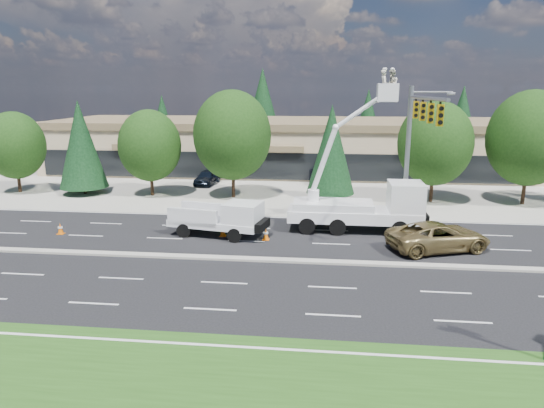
# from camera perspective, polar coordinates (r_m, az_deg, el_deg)

# --- Properties ---
(ground) EXTENTS (140.00, 140.00, 0.00)m
(ground) POSITION_cam_1_polar(r_m,az_deg,el_deg) (25.85, -4.19, -6.53)
(ground) COLOR black
(ground) RESTS_ON ground
(concrete_apron) EXTENTS (140.00, 22.00, 0.01)m
(concrete_apron) POSITION_cam_1_polar(r_m,az_deg,el_deg) (44.99, 0.40, 2.10)
(concrete_apron) COLOR #9A978C
(concrete_apron) RESTS_ON ground
(road_median) EXTENTS (120.00, 0.55, 0.12)m
(road_median) POSITION_cam_1_polar(r_m,az_deg,el_deg) (25.83, -4.20, -6.41)
(road_median) COLOR #9A978C
(road_median) RESTS_ON ground
(strip_mall) EXTENTS (50.40, 15.40, 5.50)m
(strip_mall) POSITION_cam_1_polar(r_m,az_deg,el_deg) (54.38, 1.50, 7.07)
(strip_mall) COLOR tan
(strip_mall) RESTS_ON ground
(tree_front_a) EXTENTS (5.03, 5.03, 6.97)m
(tree_front_a) POSITION_cam_1_polar(r_m,az_deg,el_deg) (47.31, -28.02, 6.10)
(tree_front_a) COLOR #332114
(tree_front_a) RESTS_ON ground
(tree_front_b) EXTENTS (4.03, 4.03, 7.93)m
(tree_front_b) POSITION_cam_1_polar(r_m,az_deg,el_deg) (44.21, -21.56, 6.55)
(tree_front_b) COLOR #332114
(tree_front_b) RESTS_ON ground
(tree_front_c) EXTENTS (5.18, 5.18, 7.19)m
(tree_front_c) POSITION_cam_1_polar(r_m,az_deg,el_deg) (41.77, -14.19, 6.66)
(tree_front_c) COLOR #332114
(tree_front_c) RESTS_ON ground
(tree_front_d) EXTENTS (6.33, 6.33, 8.79)m
(tree_front_d) POSITION_cam_1_polar(r_m,az_deg,el_deg) (39.78, -4.68, 8.06)
(tree_front_d) COLOR #332114
(tree_front_d) RESTS_ON ground
(tree_front_e) EXTENTS (3.87, 3.87, 7.63)m
(tree_front_e) POSITION_cam_1_polar(r_m,az_deg,el_deg) (39.18, 6.99, 6.38)
(tree_front_e) COLOR #332114
(tree_front_e) RESTS_ON ground
(tree_front_f) EXTENTS (5.75, 5.75, 7.98)m
(tree_front_f) POSITION_cam_1_polar(r_m,az_deg,el_deg) (40.02, 18.62, 6.77)
(tree_front_f) COLOR #332114
(tree_front_f) RESTS_ON ground
(tree_front_g) EXTENTS (6.34, 6.34, 8.80)m
(tree_front_g) POSITION_cam_1_polar(r_m,az_deg,el_deg) (42.02, 28.10, 6.84)
(tree_front_g) COLOR #332114
(tree_front_g) RESTS_ON ground
(tree_back_a) EXTENTS (4.08, 4.08, 8.04)m
(tree_back_a) POSITION_cam_1_polar(r_m,az_deg,el_deg) (69.78, -12.72, 9.36)
(tree_back_a) COLOR #332114
(tree_back_a) RESTS_ON ground
(tree_back_b) EXTENTS (5.85, 5.85, 11.53)m
(tree_back_b) POSITION_cam_1_polar(r_m,az_deg,el_deg) (66.49, -1.10, 11.11)
(tree_back_b) COLOR #332114
(tree_back_b) RESTS_ON ground
(tree_back_c) EXTENTS (4.48, 4.48, 8.82)m
(tree_back_c) POSITION_cam_1_polar(r_m,az_deg,el_deg) (66.24, 11.18, 9.60)
(tree_back_c) COLOR #332114
(tree_back_c) RESTS_ON ground
(tree_back_d) EXTENTS (4.71, 4.71, 9.28)m
(tree_back_d) POSITION_cam_1_polar(r_m,az_deg,el_deg) (68.28, 21.41, 9.25)
(tree_back_d) COLOR #332114
(tree_back_d) RESTS_ON ground
(signal_mast) EXTENTS (2.76, 10.16, 9.00)m
(signal_mast) POSITION_cam_1_polar(r_m,az_deg,el_deg) (31.54, 16.48, 7.86)
(signal_mast) COLOR gray
(signal_mast) RESTS_ON ground
(utility_pickup) EXTENTS (5.97, 3.15, 2.17)m
(utility_pickup) POSITION_cam_1_polar(r_m,az_deg,el_deg) (29.74, -5.89, -2.09)
(utility_pickup) COLOR white
(utility_pickup) RESTS_ON ground
(bucket_truck) EXTENTS (8.34, 2.74, 10.02)m
(bucket_truck) POSITION_cam_1_polar(r_m,az_deg,el_deg) (30.91, 10.94, 0.60)
(bucket_truck) COLOR white
(bucket_truck) RESTS_ON ground
(traffic_cone_a) EXTENTS (0.40, 0.40, 0.70)m
(traffic_cone_a) POSITION_cam_1_polar(r_m,az_deg,el_deg) (32.87, -23.64, -2.68)
(traffic_cone_a) COLOR orange
(traffic_cone_a) RESTS_ON ground
(traffic_cone_b) EXTENTS (0.40, 0.40, 0.70)m
(traffic_cone_b) POSITION_cam_1_polar(r_m,az_deg,el_deg) (29.83, -5.81, -3.15)
(traffic_cone_b) COLOR orange
(traffic_cone_b) RESTS_ON ground
(traffic_cone_c) EXTENTS (0.40, 0.40, 0.70)m
(traffic_cone_c) POSITION_cam_1_polar(r_m,az_deg,el_deg) (28.99, -0.72, -3.57)
(traffic_cone_c) COLOR orange
(traffic_cone_c) RESTS_ON ground
(traffic_cone_d) EXTENTS (0.40, 0.40, 0.70)m
(traffic_cone_d) POSITION_cam_1_polar(r_m,az_deg,el_deg) (28.72, 14.69, -4.19)
(traffic_cone_d) COLOR orange
(traffic_cone_d) RESTS_ON ground
(minivan) EXTENTS (6.26, 4.38, 1.59)m
(minivan) POSITION_cam_1_polar(r_m,az_deg,el_deg) (28.59, 18.98, -3.62)
(minivan) COLOR olive
(minivan) RESTS_ON ground
(parked_car_west) EXTENTS (2.06, 4.25, 1.40)m
(parked_car_west) POSITION_cam_1_polar(r_m,az_deg,el_deg) (46.15, -7.63, 3.15)
(parked_car_west) COLOR black
(parked_car_west) RESTS_ON ground
(parked_car_east) EXTENTS (2.53, 4.61, 1.44)m
(parked_car_east) POSITION_cam_1_polar(r_m,az_deg,el_deg) (45.61, 5.75, 3.11)
(parked_car_east) COLOR black
(parked_car_east) RESTS_ON ground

